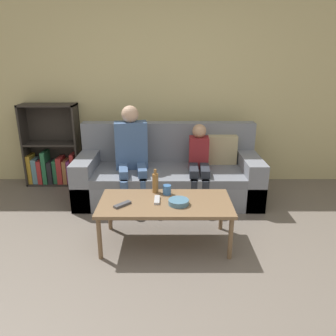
% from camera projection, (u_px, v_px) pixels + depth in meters
% --- Properties ---
extents(ground_plane, '(22.00, 22.00, 0.00)m').
position_uv_depth(ground_plane, '(163.00, 301.00, 2.37)').
color(ground_plane, '#70665B').
extents(wall_back, '(12.00, 0.06, 2.60)m').
position_uv_depth(wall_back, '(166.00, 86.00, 4.32)').
color(wall_back, beige).
rests_on(wall_back, ground_plane).
extents(couch, '(2.18, 0.86, 0.89)m').
position_uv_depth(couch, '(170.00, 175.00, 4.04)').
color(couch, gray).
rests_on(couch, ground_plane).
extents(bookshelf, '(0.72, 0.28, 1.09)m').
position_uv_depth(bookshelf, '(54.00, 156.00, 4.47)').
color(bookshelf, '#332D28').
rests_on(bookshelf, ground_plane).
extents(coffee_table, '(1.21, 0.60, 0.42)m').
position_uv_depth(coffee_table, '(166.00, 205.00, 2.99)').
color(coffee_table, brown).
rests_on(coffee_table, ground_plane).
extents(person_adult, '(0.42, 0.64, 1.14)m').
position_uv_depth(person_adult, '(132.00, 149.00, 3.85)').
color(person_adult, '#476693').
rests_on(person_adult, ground_plane).
extents(person_child, '(0.25, 0.61, 0.92)m').
position_uv_depth(person_child, '(200.00, 161.00, 3.84)').
color(person_child, '#282D38').
rests_on(person_child, ground_plane).
extents(cup_near, '(0.08, 0.08, 0.09)m').
position_uv_depth(cup_near, '(168.00, 190.00, 3.13)').
color(cup_near, '#3D70B2').
rests_on(cup_near, coffee_table).
extents(tv_remote_0, '(0.15, 0.16, 0.02)m').
position_uv_depth(tv_remote_0, '(123.00, 204.00, 2.90)').
color(tv_remote_0, '#47474C').
rests_on(tv_remote_0, coffee_table).
extents(tv_remote_1, '(0.05, 0.17, 0.02)m').
position_uv_depth(tv_remote_1, '(158.00, 200.00, 2.99)').
color(tv_remote_1, '#B7B7BC').
rests_on(tv_remote_1, coffee_table).
extents(snack_bowl, '(0.18, 0.18, 0.05)m').
position_uv_depth(snack_bowl, '(180.00, 202.00, 2.92)').
color(snack_bowl, teal).
rests_on(snack_bowl, coffee_table).
extents(bottle, '(0.06, 0.06, 0.24)m').
position_uv_depth(bottle, '(156.00, 183.00, 3.15)').
color(bottle, olive).
rests_on(bottle, coffee_table).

